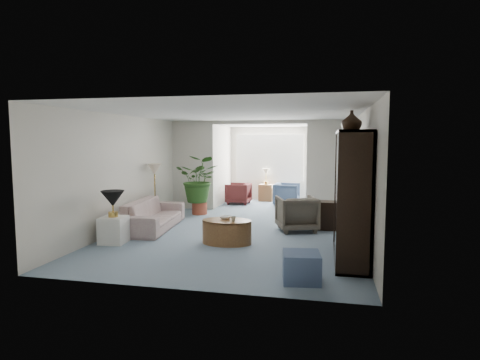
% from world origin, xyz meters
% --- Properties ---
extents(floor, '(6.00, 6.00, 0.00)m').
position_xyz_m(floor, '(0.00, 0.00, 0.00)').
color(floor, '#8499AE').
rests_on(floor, ground).
extents(sunroom_floor, '(2.60, 2.60, 0.00)m').
position_xyz_m(sunroom_floor, '(0.00, 4.10, 0.00)').
color(sunroom_floor, '#8499AE').
rests_on(sunroom_floor, ground).
extents(back_pier_left, '(1.20, 0.12, 2.50)m').
position_xyz_m(back_pier_left, '(-1.90, 3.00, 1.25)').
color(back_pier_left, silver).
rests_on(back_pier_left, ground).
extents(back_pier_right, '(1.20, 0.12, 2.50)m').
position_xyz_m(back_pier_right, '(1.90, 3.00, 1.25)').
color(back_pier_right, silver).
rests_on(back_pier_right, ground).
extents(back_header, '(2.60, 0.12, 0.10)m').
position_xyz_m(back_header, '(0.00, 3.00, 2.45)').
color(back_header, silver).
rests_on(back_header, back_pier_left).
extents(window_pane, '(2.20, 0.02, 1.50)m').
position_xyz_m(window_pane, '(0.00, 5.18, 1.40)').
color(window_pane, white).
extents(window_blinds, '(2.20, 0.02, 1.50)m').
position_xyz_m(window_blinds, '(0.00, 5.15, 1.40)').
color(window_blinds, white).
extents(framed_picture, '(0.04, 0.50, 0.40)m').
position_xyz_m(framed_picture, '(2.46, -0.10, 1.70)').
color(framed_picture, beige).
extents(sofa, '(1.05, 2.25, 0.64)m').
position_xyz_m(sofa, '(-1.91, 0.34, 0.32)').
color(sofa, beige).
rests_on(sofa, ground).
extents(end_table, '(0.50, 0.50, 0.51)m').
position_xyz_m(end_table, '(-2.11, -1.01, 0.25)').
color(end_table, white).
rests_on(end_table, ground).
extents(table_lamp, '(0.44, 0.44, 0.30)m').
position_xyz_m(table_lamp, '(-2.11, -1.01, 0.86)').
color(table_lamp, black).
rests_on(table_lamp, end_table).
extents(floor_lamp, '(0.36, 0.36, 0.28)m').
position_xyz_m(floor_lamp, '(-2.30, 1.30, 1.25)').
color(floor_lamp, '#F7E4C4').
rests_on(floor_lamp, ground).
extents(coffee_table, '(1.17, 1.17, 0.45)m').
position_xyz_m(coffee_table, '(-0.00, -0.57, 0.23)').
color(coffee_table, brown).
rests_on(coffee_table, ground).
extents(coffee_bowl, '(0.28, 0.28, 0.06)m').
position_xyz_m(coffee_bowl, '(-0.05, -0.47, 0.48)').
color(coffee_bowl, white).
rests_on(coffee_bowl, coffee_table).
extents(coffee_cup, '(0.12, 0.12, 0.09)m').
position_xyz_m(coffee_cup, '(0.15, -0.67, 0.50)').
color(coffee_cup, beige).
rests_on(coffee_cup, coffee_table).
extents(wingback_chair, '(1.03, 1.04, 0.75)m').
position_xyz_m(wingback_chair, '(1.21, 0.81, 0.38)').
color(wingback_chair, '#625B4D').
rests_on(wingback_chair, ground).
extents(side_table_dark, '(0.52, 0.42, 0.62)m').
position_xyz_m(side_table_dark, '(1.91, 1.11, 0.31)').
color(side_table_dark, black).
rests_on(side_table_dark, ground).
extents(entertainment_cabinet, '(0.50, 1.89, 2.10)m').
position_xyz_m(entertainment_cabinet, '(2.23, -1.09, 1.05)').
color(entertainment_cabinet, black).
rests_on(entertainment_cabinet, ground).
extents(cabinet_urn, '(0.35, 0.35, 0.36)m').
position_xyz_m(cabinet_urn, '(2.23, -0.59, 2.28)').
color(cabinet_urn, black).
rests_on(cabinet_urn, entertainment_cabinet).
extents(ottoman, '(0.57, 0.57, 0.40)m').
position_xyz_m(ottoman, '(1.51, -2.35, 0.20)').
color(ottoman, '#4A5D80').
rests_on(ottoman, ground).
extents(plant_pot, '(0.40, 0.40, 0.32)m').
position_xyz_m(plant_pot, '(-1.46, 2.24, 0.16)').
color(plant_pot, '#9D432D').
rests_on(plant_pot, ground).
extents(house_plant, '(1.12, 0.97, 1.24)m').
position_xyz_m(house_plant, '(-1.46, 2.24, 0.94)').
color(house_plant, '#274F1B').
rests_on(house_plant, plant_pot).
extents(sunroom_chair_blue, '(0.78, 0.76, 0.68)m').
position_xyz_m(sunroom_chair_blue, '(0.67, 4.18, 0.34)').
color(sunroom_chair_blue, '#4A5D80').
rests_on(sunroom_chair_blue, ground).
extents(sunroom_chair_maroon, '(0.74, 0.72, 0.65)m').
position_xyz_m(sunroom_chair_maroon, '(-0.83, 4.18, 0.32)').
color(sunroom_chair_maroon, '#541C21').
rests_on(sunroom_chair_maroon, ground).
extents(sunroom_table, '(0.46, 0.36, 0.54)m').
position_xyz_m(sunroom_table, '(-0.08, 4.93, 0.27)').
color(sunroom_table, brown).
rests_on(sunroom_table, ground).
extents(shelf_clutter, '(0.30, 1.08, 1.06)m').
position_xyz_m(shelf_clutter, '(2.18, -1.07, 1.20)').
color(shelf_clutter, '#4F4C4A').
rests_on(shelf_clutter, entertainment_cabinet).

